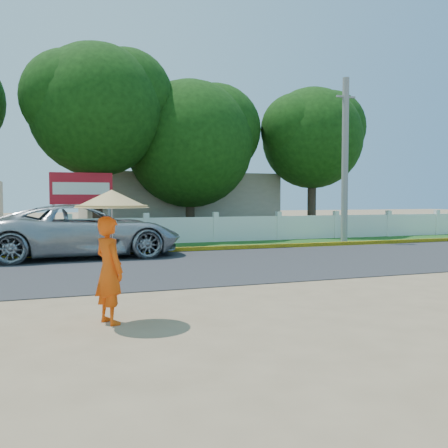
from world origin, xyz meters
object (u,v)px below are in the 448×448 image
Objects in this scene: vehicle at (84,231)px; monk_with_parasol at (110,237)px; utility_pole at (345,161)px; billboard at (81,192)px.

vehicle is 8.89m from monk_with_parasol.
billboard is (-10.59, 3.07, -1.35)m from utility_pole.
utility_pole is 3.43× the size of monk_with_parasol.
monk_with_parasol is (-0.31, -8.87, 0.47)m from vehicle.
monk_with_parasol is 0.69× the size of billboard.
monk_with_parasol is (-11.19, -10.53, -2.16)m from utility_pole.
billboard is (0.29, 4.73, 1.29)m from vehicle.
billboard is (0.60, 13.60, 0.81)m from monk_with_parasol.
vehicle is at bearing 88.01° from monk_with_parasol.
monk_with_parasol is at bearing -136.72° from utility_pole.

